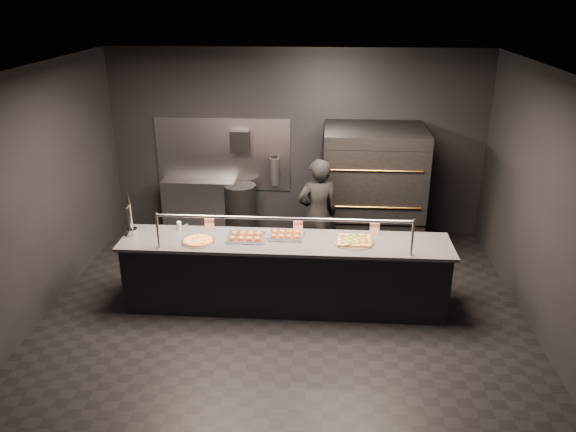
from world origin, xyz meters
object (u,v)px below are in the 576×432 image
object	(u,v)px
round_pizza	(198,241)
slider_tray_b	(286,235)
fire_extinguisher	(275,171)
worker	(317,214)
trash_bin	(241,210)
beer_tap	(131,223)
slider_tray_a	(246,237)
towel_dispenser	(240,141)
prep_shelf	(200,206)
square_pizza	(354,241)
pizza_oven	(372,189)
service_counter	(285,273)

from	to	relation	value
round_pizza	slider_tray_b	xyz separation A→B (m)	(1.07, 0.23, 0.01)
fire_extinguisher	worker	xyz separation A→B (m)	(0.73, -1.26, -0.24)
trash_bin	round_pizza	bearing A→B (deg)	-94.07
slider_tray_b	round_pizza	bearing A→B (deg)	-168.05
beer_tap	slider_tray_a	size ratio (longest dim) A/B	1.14
towel_dispenser	beer_tap	size ratio (longest dim) A/B	0.62
prep_shelf	square_pizza	bearing A→B (deg)	-43.17
pizza_oven	trash_bin	distance (m)	2.19
slider_tray_a	worker	world-z (taller)	worker
service_counter	towel_dispenser	bearing A→B (deg)	110.63
square_pizza	round_pizza	bearing A→B (deg)	-176.06
pizza_oven	slider_tray_b	world-z (taller)	pizza_oven
prep_shelf	worker	size ratio (longest dim) A/B	0.73
square_pizza	towel_dispenser	bearing A→B (deg)	126.46
slider_tray_a	square_pizza	bearing A→B (deg)	0.19
service_counter	slider_tray_a	world-z (taller)	service_counter
worker	slider_tray_b	bearing A→B (deg)	51.70
fire_extinguisher	round_pizza	distance (m)	2.61
towel_dispenser	round_pizza	distance (m)	2.58
trash_bin	worker	xyz separation A→B (m)	(1.28, -1.08, 0.39)
trash_bin	towel_dispenser	bearing A→B (deg)	90.00
service_counter	slider_tray_b	bearing A→B (deg)	90.11
pizza_oven	round_pizza	xyz separation A→B (m)	(-2.27, -2.01, -0.03)
prep_shelf	trash_bin	xyz separation A→B (m)	(0.70, -0.10, -0.02)
round_pizza	slider_tray_a	distance (m)	0.59
prep_shelf	slider_tray_a	size ratio (longest dim) A/B	2.40
prep_shelf	slider_tray_b	size ratio (longest dim) A/B	2.50
pizza_oven	fire_extinguisher	distance (m)	1.63
pizza_oven	prep_shelf	xyz separation A→B (m)	(-2.80, 0.42, -0.52)
service_counter	trash_bin	world-z (taller)	service_counter
pizza_oven	square_pizza	bearing A→B (deg)	-100.56
prep_shelf	slider_tray_b	distance (m)	2.77
service_counter	towel_dispenser	xyz separation A→B (m)	(-0.90, 2.39, 1.09)
towel_dispenser	slider_tray_a	world-z (taller)	towel_dispenser
round_pizza	service_counter	bearing A→B (deg)	5.87
round_pizza	pizza_oven	bearing A→B (deg)	41.57
towel_dispenser	fire_extinguisher	size ratio (longest dim) A/B	0.69
fire_extinguisher	square_pizza	bearing A→B (deg)	-63.23
towel_dispenser	slider_tray_b	xyz separation A→B (m)	(0.90, -2.27, -0.60)
slider_tray_a	slider_tray_b	xyz separation A→B (m)	(0.49, 0.10, -0.00)
round_pizza	slider_tray_a	world-z (taller)	slider_tray_a
service_counter	round_pizza	distance (m)	1.17
beer_tap	round_pizza	world-z (taller)	beer_tap
prep_shelf	worker	distance (m)	2.33
service_counter	beer_tap	world-z (taller)	beer_tap
fire_extinguisher	beer_tap	xyz separation A→B (m)	(-1.60, -2.35, 0.02)
square_pizza	pizza_oven	bearing A→B (deg)	79.44
beer_tap	square_pizza	distance (m)	2.80
beer_tap	prep_shelf	bearing A→B (deg)	81.25
slider_tray_b	square_pizza	bearing A→B (deg)	-6.29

